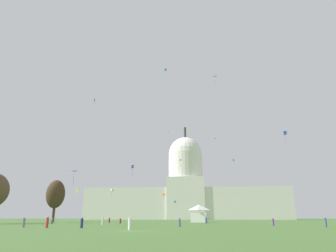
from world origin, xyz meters
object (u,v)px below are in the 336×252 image
event_tent (199,214)px  kite_green_high (165,70)px  person_grey_near_tree_west (52,221)px  person_denim_edge_east (206,220)px  person_white_back_right (103,221)px  person_maroon_mid_center (109,220)px  kite_violet_low (74,174)px  kite_pink_high (169,133)px  person_denim_back_center (180,223)px  person_red_lawn_far_right (47,222)px  person_white_mid_left (130,224)px  kite_lime_low (176,193)px  kite_black_high (95,100)px  kite_yellow_low (77,191)px  kite_magenta_mid_b (182,176)px  person_purple_near_tree_east (273,222)px  kite_orange_low (163,194)px  capitol_building (186,193)px  person_navy_deep_crowd (82,223)px  person_grey_front_left (24,223)px  kite_gold_mid (217,139)px  person_maroon_aisle_center (120,221)px  kite_red_high (214,78)px  kite_white_low (112,190)px  kite_cyan_high (234,161)px  tree_west_far (56,194)px  kite_magenta_mid (180,161)px  person_denim_edge_west (326,222)px  kite_violet_mid (133,167)px  kite_blue_mid (285,133)px

event_tent → kite_green_high: kite_green_high is taller
event_tent → kite_green_high: (-12.04, 7.38, 57.02)m
person_grey_near_tree_west → person_denim_edge_east: (40.15, 3.21, 0.05)m
person_grey_near_tree_west → person_white_back_right: bearing=-97.5°
person_maroon_mid_center → kite_green_high: kite_green_high is taller
kite_violet_low → kite_pink_high: (25.97, 49.85, 26.80)m
kite_violet_low → person_denim_back_center: bearing=113.5°
person_red_lawn_far_right → person_grey_near_tree_west: bearing=-121.9°
person_white_mid_left → kite_lime_low: kite_lime_low is taller
person_maroon_mid_center → kite_black_high: 63.80m
kite_yellow_low → kite_magenta_mid_b: bearing=162.9°
kite_violet_low → person_denim_edge_east: bearing=146.8°
person_purple_near_tree_east → kite_orange_low: size_ratio=0.37×
capitol_building → person_white_mid_left: size_ratio=89.20×
person_navy_deep_crowd → person_grey_front_left: 11.02m
person_denim_edge_east → kite_gold_mid: bearing=152.6°
person_maroon_aisle_center → kite_red_high: 49.15m
event_tent → person_grey_front_left: event_tent is taller
kite_red_high → kite_pink_high: bearing=142.8°
person_red_lawn_far_right → person_white_back_right: person_white_back_right is taller
person_white_mid_left → person_denim_back_center: 14.84m
kite_white_low → kite_cyan_high: size_ratio=0.57×
person_white_mid_left → kite_white_low: (-18.43, 57.01, 9.34)m
person_white_back_right → kite_black_high: (-25.36, 59.40, 53.11)m
person_maroon_aisle_center → kite_orange_low: bearing=-76.2°
person_white_mid_left → kite_green_high: (-2.23, 69.64, 59.01)m
tree_west_far → kite_magenta_mid: size_ratio=3.82×
person_denim_edge_west → kite_magenta_mid_b: bearing=7.8°
person_white_back_right → kite_red_high: bearing=175.8°
person_white_back_right → kite_orange_low: bearing=-126.6°
person_red_lawn_far_right → person_denim_back_center: 21.58m
kite_green_high → kite_violet_low: bearing=68.2°
kite_magenta_mid → kite_white_low: 48.35m
person_denim_edge_east → person_red_lawn_far_right: bearing=-53.4°
kite_magenta_mid → person_purple_near_tree_east: bearing=-22.1°
tree_west_far → kite_violet_mid: size_ratio=3.38×
person_white_back_right → kite_blue_mid: (51.31, 33.97, 28.24)m
person_grey_near_tree_west → person_denim_back_center: bearing=-97.8°
person_grey_front_left → kite_violet_low: kite_violet_low is taller
kite_magenta_mid → kite_lime_low: bearing=147.9°
kite_cyan_high → person_navy_deep_crowd: bearing=118.2°
person_maroon_aisle_center → person_denim_edge_east: bearing=-167.2°
person_denim_edge_east → person_red_lawn_far_right: (-25.80, -35.13, -0.02)m
person_red_lawn_far_right → kite_lime_low: (10.06, 162.43, 16.73)m
person_grey_front_left → person_maroon_mid_center: size_ratio=1.04×
person_grey_near_tree_west → person_white_back_right: size_ratio=0.96×
capitol_building → person_maroon_mid_center: 138.15m
event_tent → person_white_back_right: (-21.42, -36.03, -1.94)m
person_grey_front_left → kite_blue_mid: 83.50m
person_white_mid_left → person_white_back_right: 28.69m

